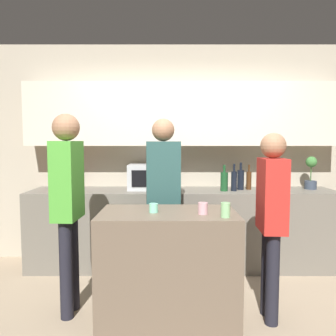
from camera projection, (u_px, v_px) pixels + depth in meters
name	position (u px, v px, depth m)	size (l,w,h in m)	color
ground_plane	(190.00, 332.00, 2.58)	(14.00, 14.00, 0.00)	gray
back_wall	(182.00, 139.00, 4.11)	(6.40, 0.40, 2.70)	#B2A893
back_counter	(182.00, 228.00, 3.93)	(3.60, 0.62, 0.93)	#6B665B
kitchen_island	(168.00, 264.00, 2.79)	(1.15, 0.64, 0.91)	brown
microwave	(150.00, 177.00, 3.95)	(0.52, 0.39, 0.30)	#B7BABC
toaster	(62.00, 182.00, 3.95)	(0.26, 0.16, 0.18)	#B21E19
potted_plant	(311.00, 173.00, 3.94)	(0.14, 0.14, 0.40)	#333D4C
bottle_0	(224.00, 181.00, 3.80)	(0.09, 0.09, 0.30)	#194723
bottle_1	(234.00, 181.00, 3.80)	(0.07, 0.07, 0.32)	black
bottle_2	(241.00, 179.00, 3.90)	(0.08, 0.08, 0.33)	black
bottle_3	(249.00, 180.00, 3.92)	(0.06, 0.06, 0.30)	#472814
cup_0	(203.00, 208.00, 2.67)	(0.08, 0.08, 0.09)	#D49EA8
cup_1	(154.00, 208.00, 2.73)	(0.07, 0.07, 0.08)	#84E0BB
cup_2	(225.00, 210.00, 2.55)	(0.07, 0.07, 0.12)	#8DC988
person_left	(68.00, 196.00, 2.79)	(0.23, 0.35, 1.73)	black
person_center	(163.00, 187.00, 3.33)	(0.35, 0.23, 1.73)	black
person_right	(271.00, 211.00, 2.71)	(0.21, 0.35, 1.57)	black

